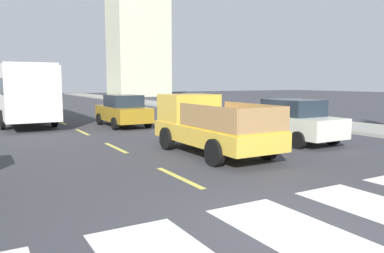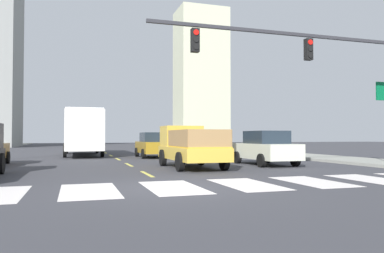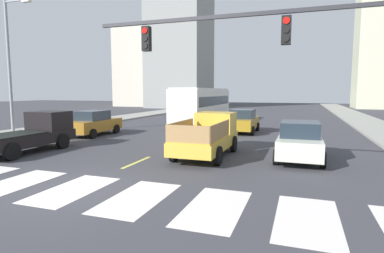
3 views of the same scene
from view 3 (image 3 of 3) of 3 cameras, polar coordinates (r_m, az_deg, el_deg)
The scene contains 25 objects.
ground_plane at distance 10.58m, azimuth -20.83°, elevation -10.67°, with size 160.00×160.00×0.00m, color #39393F.
sidewalk_left at distance 32.19m, azimuth -17.39°, elevation 0.82°, with size 3.65×110.00×0.15m, color gray.
crosswalk_stripe_3 at distance 12.13m, azimuth -29.19°, elevation -8.88°, with size 1.47×3.07×0.01m, color silver.
crosswalk_stripe_4 at distance 10.58m, azimuth -20.83°, elevation -10.65°, with size 1.47×3.07×0.01m, color silver.
crosswalk_stripe_5 at distance 9.32m, azimuth -9.78°, elevation -12.63°, with size 1.47×3.07×0.01m, color silver.
crosswalk_stripe_6 at distance 8.51m, azimuth 4.20°, elevation -14.44°, with size 1.47×3.07×0.01m, color silver.
crosswalk_stripe_7 at distance 8.26m, azimuth 20.22°, elevation -15.48°, with size 1.47×3.07×0.01m, color silver.
lane_dash_0 at distance 13.76m, azimuth -10.00°, elevation -6.41°, with size 0.16×2.40×0.01m, color #D3C750.
lane_dash_1 at distance 18.20m, azimuth -2.29°, elevation -3.19°, with size 0.16×2.40×0.01m, color #D3C750.
lane_dash_2 at distance 22.87m, azimuth 2.32°, elevation -1.23°, with size 0.16×2.40×0.01m, color #D3C750.
lane_dash_3 at distance 27.66m, azimuth 5.34°, elevation 0.07°, with size 0.16×2.40×0.01m, color #D3C750.
lane_dash_4 at distance 32.51m, azimuth 7.47°, elevation 0.98°, with size 0.16×2.40×0.01m, color #D3C750.
lane_dash_5 at distance 37.40m, azimuth 9.05°, elevation 1.66°, with size 0.16×2.40×0.01m, color #D3C750.
lane_dash_6 at distance 42.32m, azimuth 10.25°, elevation 2.17°, with size 0.16×2.40×0.01m, color #D3C750.
lane_dash_7 at distance 47.25m, azimuth 11.21°, elevation 2.58°, with size 0.16×2.40×0.01m, color #D3C750.
pickup_stakebed at distance 15.04m, azimuth 3.08°, elevation -1.62°, with size 2.18×5.20×1.96m.
pickup_dark at distance 17.93m, azimuth -27.08°, elevation -1.07°, with size 2.18×5.20×1.96m.
city_bus at distance 28.96m, azimuth 1.95°, elevation 4.25°, with size 2.72×10.80×3.32m.
sedan_far at distance 22.76m, azimuth -17.46°, elevation 0.62°, with size 2.02×4.40×1.72m.
sedan_near_left at distance 14.68m, azimuth 18.97°, elevation -2.46°, with size 2.02×4.40×1.72m.
sedan_near_right at distance 23.51m, azimuth 9.25°, elevation 1.00°, with size 2.02×4.40×1.72m.
traffic_signal_gantry at distance 10.16m, azimuth 24.27°, elevation 13.03°, with size 11.78×0.27×6.00m.
streetlight_left at distance 24.25m, azimuth -30.07°, elevation 10.13°, with size 2.20×0.28×9.00m.
block_mid_left at distance 61.72m, azimuth -2.15°, elevation 16.69°, with size 10.26×11.09×28.17m, color gray.
block_mid_right at distance 68.56m, azimuth -8.64°, elevation 10.31°, with size 9.23×10.56×15.65m, color #BBB3A3.
Camera 3 is at (6.60, -7.69, 3.02)m, focal length 29.36 mm.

